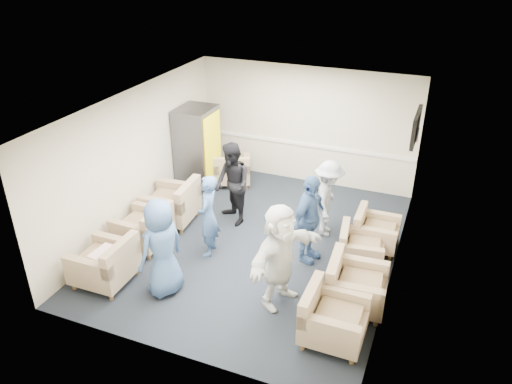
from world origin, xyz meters
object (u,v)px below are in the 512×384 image
at_px(armchair_corner, 232,171).
at_px(person_front_left, 162,248).
at_px(armchair_right_near, 330,319).
at_px(armchair_right_midfar, 358,249).
at_px(armchair_left_far, 174,205).
at_px(armchair_right_midnear, 353,287).
at_px(person_mid_left, 208,216).
at_px(armchair_left_mid, 145,229).
at_px(armchair_right_far, 373,232).
at_px(armchair_left_near, 107,265).
at_px(person_front_right, 280,256).
at_px(vending_machine, 198,149).
at_px(person_mid_right, 309,219).
at_px(person_back_right, 328,199).
at_px(person_back_left, 232,184).

height_order(armchair_corner, person_front_left, person_front_left).
bearing_deg(armchair_right_near, armchair_right_midfar, 0.34).
xyz_separation_m(armchair_left_far, armchair_right_near, (3.74, -2.06, -0.03)).
relative_size(armchair_left_far, armchair_right_midnear, 1.09).
relative_size(armchair_right_near, person_mid_left, 0.57).
distance_m(armchair_left_mid, person_mid_left, 1.29).
bearing_deg(armchair_right_far, armchair_right_midnear, 179.23).
height_order(armchair_left_near, person_front_right, person_front_right).
bearing_deg(vending_machine, armchair_left_mid, -85.24).
bearing_deg(armchair_left_mid, person_front_right, 80.68).
xyz_separation_m(armchair_right_near, vending_machine, (-3.99, 3.62, 0.60)).
relative_size(armchair_right_near, armchair_corner, 0.80).
distance_m(armchair_right_far, vending_machine, 4.29).
height_order(person_front_left, person_mid_left, person_front_left).
relative_size(armchair_right_near, armchair_right_midfar, 1.02).
height_order(armchair_right_near, armchair_right_midnear, armchair_right_midnear).
distance_m(armchair_right_midnear, person_front_right, 1.25).
xyz_separation_m(armchair_right_near, person_front_right, (-0.95, 0.52, 0.51)).
bearing_deg(vending_machine, armchair_right_midfar, -22.30).
distance_m(armchair_left_mid, armchair_corner, 3.00).
relative_size(armchair_right_midnear, person_front_left, 0.56).
height_order(armchair_right_near, armchair_right_midfar, armchair_right_near).
xyz_separation_m(armchair_left_far, person_mid_right, (2.87, -0.27, 0.44)).
xyz_separation_m(armchair_right_near, armchair_right_midfar, (-0.00, 1.98, -0.04)).
bearing_deg(armchair_right_midfar, armchair_corner, 50.59).
bearing_deg(person_mid_left, armchair_left_mid, -89.52).
height_order(armchair_right_far, person_mid_right, person_mid_right).
bearing_deg(person_front_right, person_back_right, 15.68).
distance_m(person_front_left, person_mid_left, 1.27).
relative_size(armchair_left_mid, person_back_right, 0.60).
relative_size(armchair_left_mid, person_front_right, 0.53).
relative_size(armchair_left_mid, armchair_right_far, 1.16).
xyz_separation_m(armchair_corner, person_front_right, (2.42, -3.55, 0.53)).
xyz_separation_m(armchair_left_mid, person_mid_right, (2.91, 0.70, 0.47)).
bearing_deg(armchair_right_far, armchair_left_far, 97.66).
distance_m(armchair_left_near, person_mid_right, 3.47).
bearing_deg(person_back_right, armchair_right_far, -106.74).
xyz_separation_m(armchair_left_near, person_mid_right, (2.87, 1.89, 0.47)).
bearing_deg(person_mid_left, person_front_right, 52.97).
distance_m(armchair_left_mid, person_front_left, 1.53).
relative_size(armchair_corner, vending_machine, 0.57).
bearing_deg(armchair_left_far, armchair_right_midfar, 84.40).
distance_m(person_mid_left, person_back_left, 1.18).
xyz_separation_m(armchair_left_mid, vending_machine, (-0.21, 2.53, 0.60)).
relative_size(armchair_right_far, person_back_right, 0.52).
bearing_deg(armchair_left_near, person_mid_left, 140.30).
relative_size(armchair_left_near, vending_machine, 0.47).
xyz_separation_m(armchair_corner, person_back_left, (0.72, -1.56, 0.51)).
bearing_deg(armchair_right_near, armchair_right_far, -2.86).
bearing_deg(person_mid_right, person_back_right, 8.30).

